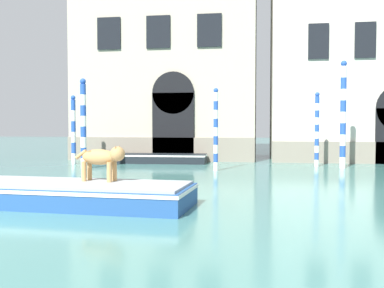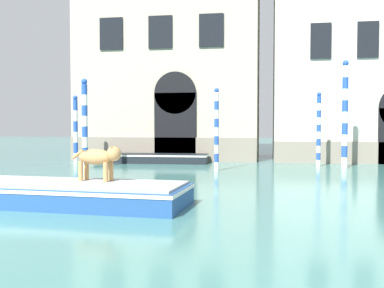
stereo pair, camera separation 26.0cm
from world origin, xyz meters
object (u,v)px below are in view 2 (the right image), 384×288
Objects in this scene: mooring_pole_2 at (85,123)px; mooring_pole_3 at (76,129)px; mooring_pole_1 at (319,129)px; mooring_pole_5 at (345,114)px; boat_moored_near_palazzo at (152,158)px; boat_foreground at (60,192)px; dog_on_deck at (99,158)px; mooring_pole_0 at (216,129)px.

mooring_pole_3 is (-1.40, 2.18, -0.29)m from mooring_pole_2.
mooring_pole_1 is 0.86× the size of mooring_pole_2.
mooring_pole_5 reaches higher than mooring_pole_3.
boat_moored_near_palazzo is 1.21× the size of mooring_pole_5.
mooring_pole_5 is (1.04, -0.59, 0.67)m from mooring_pole_1.
mooring_pole_1 is 1.01× the size of mooring_pole_3.
mooring_pole_3 reaches higher than boat_foreground.
boat_moored_near_palazzo is 8.21m from mooring_pole_1.
boat_foreground is 4.78× the size of dog_on_deck.
dog_on_deck is 0.38× the size of mooring_pole_0.
boat_foreground is 9.06m from mooring_pole_0.
mooring_pole_0 is 5.04m from mooring_pole_1.
boat_foreground is 11.92m from boat_moored_near_palazzo.
mooring_pole_5 reaches higher than mooring_pole_2.
boat_moored_near_palazzo is at bearing 106.59° from dog_on_deck.
dog_on_deck is 0.23× the size of boat_moored_near_palazzo.
mooring_pole_3 is at bearing -178.75° from mooring_pole_1.
mooring_pole_3 is 0.71× the size of mooring_pole_5.
dog_on_deck is 0.28× the size of mooring_pole_5.
mooring_pole_1 is at bearing 29.54° from mooring_pole_0.
mooring_pole_5 is (8.26, 10.37, 2.09)m from boat_foreground.
mooring_pole_2 is 2.61m from mooring_pole_3.
mooring_pole_2 is 11.38m from mooring_pole_5.
mooring_pole_0 is 0.88× the size of mooring_pole_2.
dog_on_deck is at bearing -83.16° from boat_moored_near_palazzo.
mooring_pole_1 is at bearing 1.25° from mooring_pole_3.
mooring_pole_3 is (-11.59, -0.25, -0.02)m from mooring_pole_1.
boat_moored_near_palazzo is at bearing 18.31° from mooring_pole_3.
boat_moored_near_palazzo is at bearing 57.22° from mooring_pole_2.
boat_moored_near_palazzo is at bearing 173.42° from mooring_pole_1.
mooring_pole_5 is at bearing -10.94° from boat_moored_near_palazzo.
mooring_pole_5 is at bearing 62.11° from dog_on_deck.
mooring_pole_5 is (11.23, 1.84, 0.40)m from mooring_pole_2.
mooring_pole_0 is 5.78m from mooring_pole_5.
dog_on_deck is at bearing -120.72° from mooring_pole_1.
boat_moored_near_palazzo is 1.68× the size of mooring_pole_1.
mooring_pole_0 is at bearing -150.46° from mooring_pole_1.
dog_on_deck reaches higher than boat_foreground.
mooring_pole_2 is at bearing -124.21° from boat_moored_near_palazzo.
boat_foreground is at bearing -70.85° from mooring_pole_2.
boat_foreground is 1.11× the size of boat_moored_near_palazzo.
boat_foreground is 9.19m from mooring_pole_2.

